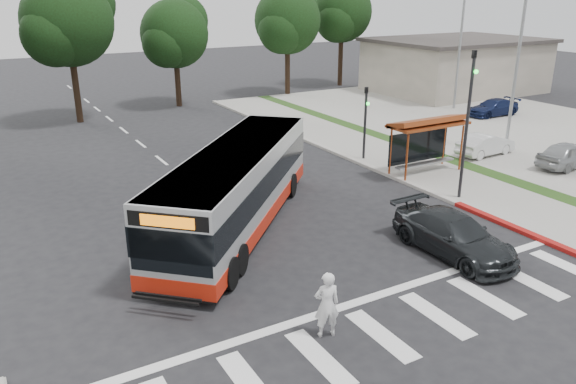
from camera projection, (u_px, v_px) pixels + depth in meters
ground at (289, 262)px, 19.30m from camera, size 140.00×140.00×0.00m
sidewalk_east at (389, 158)px, 30.95m from camera, size 4.00×40.00×0.12m
curb_east at (360, 163)px, 30.01m from camera, size 0.30×40.00×0.15m
curb_east_red at (515, 228)px, 21.86m from camera, size 0.32×6.00×0.15m
parking_lot at (508, 126)px, 38.21m from camera, size 18.00×36.00×0.10m
commercial_building at (455, 67)px, 50.53m from camera, size 14.00×10.00×4.40m
building_roof_cap at (458, 40)px, 49.72m from camera, size 14.60×10.60×0.30m
crosswalk_ladder at (381, 335)px, 15.22m from camera, size 18.00×2.60×0.01m
bus_shelter at (427, 128)px, 27.72m from camera, size 4.20×1.60×2.86m
traffic_signal_ne_tall at (468, 114)px, 23.69m from camera, size 0.18×0.37×6.50m
traffic_signal_ne_short at (365, 116)px, 29.87m from camera, size 0.18×0.37×4.00m
lot_light_front at (520, 46)px, 30.60m from camera, size 1.90×0.35×9.01m
lot_light_mid at (461, 31)px, 41.56m from camera, size 1.90×0.35×9.01m
tree_ne_a at (288, 19)px, 47.51m from camera, size 6.16×5.74×9.30m
tree_ne_b at (342, 10)px, 52.24m from camera, size 6.16×5.74×10.02m
tree_north_a at (68, 19)px, 37.27m from camera, size 6.60×6.15×10.17m
tree_north_b at (175, 33)px, 43.07m from camera, size 5.72×5.33×8.43m
transit_bus at (237, 190)px, 21.58m from camera, size 10.26×10.70×3.15m
pedestrian at (327, 305)px, 14.90m from camera, size 0.79×0.62×1.90m
dark_sedan at (453, 235)px, 19.68m from camera, size 2.05×4.96×1.44m
parked_car_0 at (568, 154)px, 29.03m from camera, size 4.04×1.85×1.34m
parked_car_1 at (485, 144)px, 31.15m from camera, size 3.71×1.47×1.20m
parked_car_3 at (493, 107)px, 40.83m from camera, size 4.16×1.79×1.19m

